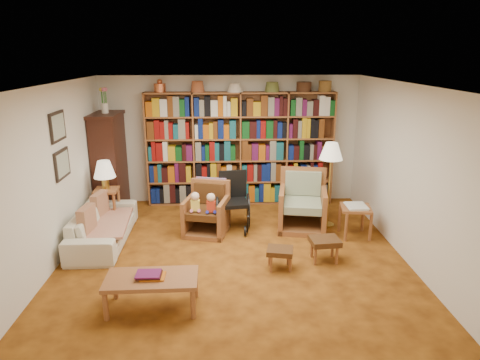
{
  "coord_description": "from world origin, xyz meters",
  "views": [
    {
      "loc": [
        -0.12,
        -5.82,
        2.9
      ],
      "look_at": [
        0.13,
        0.6,
        0.99
      ],
      "focal_mm": 32.0,
      "sensor_mm": 36.0,
      "label": 1
    }
  ],
  "objects_px": {
    "sofa": "(103,225)",
    "armchair_sage": "(301,205)",
    "footstool_b": "(325,243)",
    "footstool_a": "(280,252)",
    "floor_lamp": "(331,155)",
    "wheelchair": "(233,203)",
    "coffee_table": "(152,281)",
    "side_table_papers": "(356,212)",
    "armchair_leather": "(206,211)",
    "side_table_lamp": "(107,199)"
  },
  "relations": [
    {
      "from": "armchair_leather",
      "to": "wheelchair",
      "type": "distance_m",
      "value": 0.48
    },
    {
      "from": "sofa",
      "to": "armchair_sage",
      "type": "height_order",
      "value": "armchair_sage"
    },
    {
      "from": "side_table_lamp",
      "to": "wheelchair",
      "type": "xyz_separation_m",
      "value": [
        2.17,
        -0.18,
        -0.03
      ]
    },
    {
      "from": "armchair_leather",
      "to": "floor_lamp",
      "type": "height_order",
      "value": "floor_lamp"
    },
    {
      "from": "footstool_a",
      "to": "coffee_table",
      "type": "distance_m",
      "value": 1.86
    },
    {
      "from": "side_table_papers",
      "to": "coffee_table",
      "type": "height_order",
      "value": "side_table_papers"
    },
    {
      "from": "side_table_lamp",
      "to": "footstool_a",
      "type": "distance_m",
      "value": 3.27
    },
    {
      "from": "armchair_leather",
      "to": "wheelchair",
      "type": "bearing_deg",
      "value": 17.48
    },
    {
      "from": "footstool_b",
      "to": "coffee_table",
      "type": "xyz_separation_m",
      "value": [
        -2.29,
        -1.11,
        0.07
      ]
    },
    {
      "from": "side_table_lamp",
      "to": "side_table_papers",
      "type": "distance_m",
      "value": 4.21
    },
    {
      "from": "armchair_leather",
      "to": "floor_lamp",
      "type": "bearing_deg",
      "value": 4.23
    },
    {
      "from": "floor_lamp",
      "to": "coffee_table",
      "type": "relative_size",
      "value": 1.37
    },
    {
      "from": "footstool_a",
      "to": "side_table_papers",
      "type": "bearing_deg",
      "value": 37.95
    },
    {
      "from": "armchair_leather",
      "to": "side_table_papers",
      "type": "height_order",
      "value": "armchair_leather"
    },
    {
      "from": "footstool_b",
      "to": "coffee_table",
      "type": "bearing_deg",
      "value": -154.07
    },
    {
      "from": "armchair_leather",
      "to": "footstool_b",
      "type": "relative_size",
      "value": 1.96
    },
    {
      "from": "sofa",
      "to": "footstool_b",
      "type": "height_order",
      "value": "sofa"
    },
    {
      "from": "wheelchair",
      "to": "footstool_b",
      "type": "distance_m",
      "value": 1.84
    },
    {
      "from": "sofa",
      "to": "footstool_a",
      "type": "distance_m",
      "value": 2.87
    },
    {
      "from": "wheelchair",
      "to": "coffee_table",
      "type": "height_order",
      "value": "wheelchair"
    },
    {
      "from": "armchair_sage",
      "to": "footstool_a",
      "type": "relative_size",
      "value": 2.42
    },
    {
      "from": "footstool_b",
      "to": "coffee_table",
      "type": "height_order",
      "value": "coffee_table"
    },
    {
      "from": "sofa",
      "to": "side_table_lamp",
      "type": "distance_m",
      "value": 0.72
    },
    {
      "from": "sofa",
      "to": "footstool_a",
      "type": "relative_size",
      "value": 4.59
    },
    {
      "from": "wheelchair",
      "to": "floor_lamp",
      "type": "xyz_separation_m",
      "value": [
        1.65,
        0.01,
        0.83
      ]
    },
    {
      "from": "wheelchair",
      "to": "side_table_papers",
      "type": "height_order",
      "value": "wheelchair"
    },
    {
      "from": "footstool_a",
      "to": "footstool_b",
      "type": "bearing_deg",
      "value": 17.13
    },
    {
      "from": "side_table_lamp",
      "to": "coffee_table",
      "type": "bearing_deg",
      "value": -65.76
    },
    {
      "from": "wheelchair",
      "to": "side_table_papers",
      "type": "xyz_separation_m",
      "value": [
        1.99,
        -0.45,
        -0.02
      ]
    },
    {
      "from": "coffee_table",
      "to": "floor_lamp",
      "type": "bearing_deg",
      "value": 42.6
    },
    {
      "from": "armchair_leather",
      "to": "coffee_table",
      "type": "bearing_deg",
      "value": -103.64
    },
    {
      "from": "side_table_papers",
      "to": "footstool_b",
      "type": "bearing_deg",
      "value": -129.06
    },
    {
      "from": "sofa",
      "to": "floor_lamp",
      "type": "bearing_deg",
      "value": -82.53
    },
    {
      "from": "armchair_leather",
      "to": "footstool_a",
      "type": "xyz_separation_m",
      "value": [
        1.07,
        -1.37,
        -0.11
      ]
    },
    {
      "from": "floor_lamp",
      "to": "coffee_table",
      "type": "xyz_separation_m",
      "value": [
        -2.65,
        -2.44,
        -0.91
      ]
    },
    {
      "from": "armchair_leather",
      "to": "floor_lamp",
      "type": "xyz_separation_m",
      "value": [
        2.1,
        0.15,
        0.92
      ]
    },
    {
      "from": "armchair_sage",
      "to": "side_table_papers",
      "type": "relative_size",
      "value": 1.83
    },
    {
      "from": "side_table_papers",
      "to": "footstool_a",
      "type": "height_order",
      "value": "side_table_papers"
    },
    {
      "from": "armchair_leather",
      "to": "floor_lamp",
      "type": "relative_size",
      "value": 0.59
    },
    {
      "from": "side_table_lamp",
      "to": "sofa",
      "type": "bearing_deg",
      "value": -81.72
    },
    {
      "from": "floor_lamp",
      "to": "side_table_papers",
      "type": "distance_m",
      "value": 1.02
    },
    {
      "from": "coffee_table",
      "to": "armchair_sage",
      "type": "bearing_deg",
      "value": 48.11
    },
    {
      "from": "sofa",
      "to": "footstool_b",
      "type": "bearing_deg",
      "value": -103.9
    },
    {
      "from": "sofa",
      "to": "coffee_table",
      "type": "relative_size",
      "value": 1.73
    },
    {
      "from": "armchair_sage",
      "to": "wheelchair",
      "type": "height_order",
      "value": "armchair_sage"
    },
    {
      "from": "footstool_a",
      "to": "coffee_table",
      "type": "height_order",
      "value": "coffee_table"
    },
    {
      "from": "footstool_b",
      "to": "footstool_a",
      "type": "bearing_deg",
      "value": -162.87
    },
    {
      "from": "floor_lamp",
      "to": "wheelchair",
      "type": "bearing_deg",
      "value": -179.53
    },
    {
      "from": "armchair_sage",
      "to": "wheelchair",
      "type": "bearing_deg",
      "value": -179.47
    },
    {
      "from": "wheelchair",
      "to": "armchair_sage",
      "type": "bearing_deg",
      "value": 0.53
    }
  ]
}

